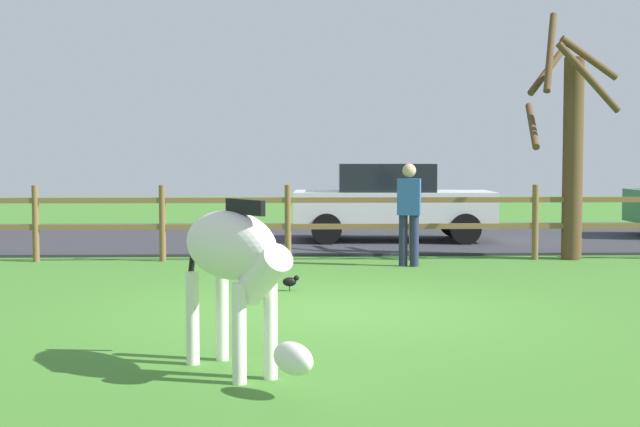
{
  "coord_description": "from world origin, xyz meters",
  "views": [
    {
      "loc": [
        -0.53,
        -10.27,
        1.74
      ],
      "look_at": [
        -0.11,
        0.96,
        1.04
      ],
      "focal_mm": 51.15,
      "sensor_mm": 36.0,
      "label": 1
    }
  ],
  "objects_px": {
    "crow_on_grass": "(290,281)",
    "parked_car_white": "(391,201)",
    "zebra": "(235,259)",
    "visitor_near_fence": "(409,210)",
    "bare_tree": "(570,143)"
  },
  "relations": [
    {
      "from": "zebra",
      "to": "parked_car_white",
      "type": "height_order",
      "value": "parked_car_white"
    },
    {
      "from": "bare_tree",
      "to": "zebra",
      "type": "distance_m",
      "value": 9.63
    },
    {
      "from": "crow_on_grass",
      "to": "visitor_near_fence",
      "type": "xyz_separation_m",
      "value": [
        1.9,
        2.63,
        0.78
      ]
    },
    {
      "from": "parked_car_white",
      "to": "bare_tree",
      "type": "bearing_deg",
      "value": -49.22
    },
    {
      "from": "crow_on_grass",
      "to": "parked_car_white",
      "type": "distance_m",
      "value": 6.97
    },
    {
      "from": "zebra",
      "to": "crow_on_grass",
      "type": "relative_size",
      "value": 7.92
    },
    {
      "from": "zebra",
      "to": "visitor_near_fence",
      "type": "bearing_deg",
      "value": 71.68
    },
    {
      "from": "zebra",
      "to": "visitor_near_fence",
      "type": "relative_size",
      "value": 1.04
    },
    {
      "from": "crow_on_grass",
      "to": "visitor_near_fence",
      "type": "distance_m",
      "value": 3.34
    },
    {
      "from": "bare_tree",
      "to": "zebra",
      "type": "xyz_separation_m",
      "value": [
        -5.22,
        -8.03,
        -1.06
      ]
    },
    {
      "from": "crow_on_grass",
      "to": "parked_car_white",
      "type": "xyz_separation_m",
      "value": [
        2.08,
        6.62,
        0.72
      ]
    },
    {
      "from": "zebra",
      "to": "visitor_near_fence",
      "type": "height_order",
      "value": "visitor_near_fence"
    },
    {
      "from": "zebra",
      "to": "crow_on_grass",
      "type": "xyz_separation_m",
      "value": [
        0.46,
        4.51,
        -0.8
      ]
    },
    {
      "from": "bare_tree",
      "to": "zebra",
      "type": "height_order",
      "value": "bare_tree"
    },
    {
      "from": "crow_on_grass",
      "to": "parked_car_white",
      "type": "relative_size",
      "value": 0.05
    }
  ]
}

